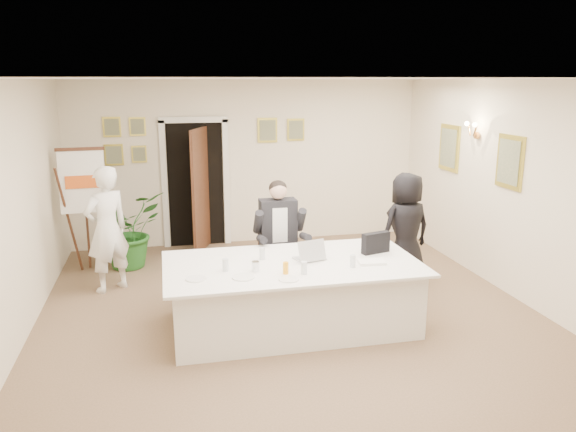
# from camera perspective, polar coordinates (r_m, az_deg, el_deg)

# --- Properties ---
(floor) EXTENTS (7.00, 7.00, 0.00)m
(floor) POSITION_cam_1_polar(r_m,az_deg,el_deg) (6.80, 0.60, -10.53)
(floor) COLOR brown
(floor) RESTS_ON ground
(ceiling) EXTENTS (6.00, 7.00, 0.02)m
(ceiling) POSITION_cam_1_polar(r_m,az_deg,el_deg) (6.21, 0.66, 13.77)
(ceiling) COLOR white
(ceiling) RESTS_ON wall_back
(wall_back) EXTENTS (6.00, 0.10, 2.80)m
(wall_back) POSITION_cam_1_polar(r_m,az_deg,el_deg) (9.75, -4.13, 5.44)
(wall_back) COLOR beige
(wall_back) RESTS_ON floor
(wall_front) EXTENTS (6.00, 0.10, 2.80)m
(wall_front) POSITION_cam_1_polar(r_m,az_deg,el_deg) (3.23, 15.42, -12.33)
(wall_front) COLOR beige
(wall_front) RESTS_ON floor
(wall_left) EXTENTS (0.10, 7.00, 2.80)m
(wall_left) POSITION_cam_1_polar(r_m,az_deg,el_deg) (6.39, -26.55, -0.35)
(wall_left) COLOR beige
(wall_left) RESTS_ON floor
(wall_right) EXTENTS (0.10, 7.00, 2.80)m
(wall_right) POSITION_cam_1_polar(r_m,az_deg,el_deg) (7.62, 23.18, 2.05)
(wall_right) COLOR beige
(wall_right) RESTS_ON floor
(doorway) EXTENTS (1.14, 0.86, 2.20)m
(doorway) POSITION_cam_1_polar(r_m,az_deg,el_deg) (9.54, -9.19, 2.94)
(doorway) COLOR black
(doorway) RESTS_ON floor
(pictures_back_wall) EXTENTS (3.40, 0.06, 0.80)m
(pictures_back_wall) POSITION_cam_1_polar(r_m,az_deg,el_deg) (9.58, -8.94, 7.87)
(pictures_back_wall) COLOR gold
(pictures_back_wall) RESTS_ON wall_back
(pictures_right_wall) EXTENTS (0.06, 2.20, 0.80)m
(pictures_right_wall) POSITION_cam_1_polar(r_m,az_deg,el_deg) (8.54, 18.57, 5.97)
(pictures_right_wall) COLOR gold
(pictures_right_wall) RESTS_ON wall_right
(wall_sconce) EXTENTS (0.20, 0.30, 0.24)m
(wall_sconce) POSITION_cam_1_polar(r_m,az_deg,el_deg) (8.46, 18.34, 8.31)
(wall_sconce) COLOR #B67A3A
(wall_sconce) RESTS_ON wall_right
(conference_table) EXTENTS (2.88, 1.53, 0.78)m
(conference_table) POSITION_cam_1_polar(r_m,az_deg,el_deg) (6.51, 0.42, -7.94)
(conference_table) COLOR silver
(conference_table) RESTS_ON floor
(seated_man) EXTENTS (0.75, 0.79, 1.53)m
(seated_man) POSITION_cam_1_polar(r_m,az_deg,el_deg) (7.44, -0.93, -2.11)
(seated_man) COLOR black
(seated_man) RESTS_ON floor
(flip_chart) EXTENTS (0.64, 0.42, 1.82)m
(flip_chart) POSITION_cam_1_polar(r_m,az_deg,el_deg) (8.75, -19.87, -0.03)
(flip_chart) COLOR #321E0F
(flip_chart) RESTS_ON floor
(standing_man) EXTENTS (0.74, 0.69, 1.71)m
(standing_man) POSITION_cam_1_polar(r_m,az_deg,el_deg) (7.84, -17.91, -1.30)
(standing_man) COLOR white
(standing_man) RESTS_ON floor
(standing_woman) EXTENTS (0.85, 0.64, 1.57)m
(standing_woman) POSITION_cam_1_polar(r_m,az_deg,el_deg) (7.91, 11.88, -1.29)
(standing_woman) COLOR black
(standing_woman) RESTS_ON floor
(potted_palm) EXTENTS (1.35, 1.35, 1.14)m
(potted_palm) POSITION_cam_1_polar(r_m,az_deg,el_deg) (8.84, -15.96, -1.42)
(potted_palm) COLOR #225E1F
(potted_palm) RESTS_ON floor
(laptop) EXTENTS (0.41, 0.43, 0.28)m
(laptop) POSITION_cam_1_polar(r_m,az_deg,el_deg) (6.46, 2.18, -3.22)
(laptop) COLOR #B7BABC
(laptop) RESTS_ON conference_table
(laptop_bag) EXTENTS (0.37, 0.19, 0.25)m
(laptop_bag) POSITION_cam_1_polar(r_m,az_deg,el_deg) (6.77, 8.90, -2.70)
(laptop_bag) COLOR black
(laptop_bag) RESTS_ON conference_table
(paper_stack) EXTENTS (0.32, 0.24, 0.03)m
(paper_stack) POSITION_cam_1_polar(r_m,az_deg,el_deg) (6.42, 8.46, -4.63)
(paper_stack) COLOR white
(paper_stack) RESTS_ON conference_table
(plate_left) EXTENTS (0.26, 0.26, 0.01)m
(plate_left) POSITION_cam_1_polar(r_m,az_deg,el_deg) (5.92, -9.34, -6.32)
(plate_left) COLOR white
(plate_left) RESTS_ON conference_table
(plate_mid) EXTENTS (0.28, 0.28, 0.01)m
(plate_mid) POSITION_cam_1_polar(r_m,az_deg,el_deg) (5.91, -4.57, -6.22)
(plate_mid) COLOR white
(plate_mid) RESTS_ON conference_table
(plate_near) EXTENTS (0.24, 0.24, 0.01)m
(plate_near) POSITION_cam_1_polar(r_m,az_deg,el_deg) (5.84, 0.07, -6.43)
(plate_near) COLOR white
(plate_near) RESTS_ON conference_table
(glass_a) EXTENTS (0.08, 0.08, 0.14)m
(glass_a) POSITION_cam_1_polar(r_m,az_deg,el_deg) (6.11, -6.36, -4.96)
(glass_a) COLOR silver
(glass_a) RESTS_ON conference_table
(glass_b) EXTENTS (0.08, 0.08, 0.14)m
(glass_b) POSITION_cam_1_polar(r_m,az_deg,el_deg) (5.99, 1.63, -5.29)
(glass_b) COLOR silver
(glass_b) RESTS_ON conference_table
(glass_c) EXTENTS (0.07, 0.07, 0.14)m
(glass_c) POSITION_cam_1_polar(r_m,az_deg,el_deg) (6.24, 6.60, -4.58)
(glass_c) COLOR silver
(glass_c) RESTS_ON conference_table
(glass_d) EXTENTS (0.08, 0.08, 0.14)m
(glass_d) POSITION_cam_1_polar(r_m,az_deg,el_deg) (6.47, -2.63, -3.84)
(glass_d) COLOR silver
(glass_d) RESTS_ON conference_table
(oj_glass) EXTENTS (0.08, 0.08, 0.13)m
(oj_glass) POSITION_cam_1_polar(r_m,az_deg,el_deg) (5.99, -0.24, -5.31)
(oj_glass) COLOR #FFA615
(oj_glass) RESTS_ON conference_table
(steel_jug) EXTENTS (0.09, 0.09, 0.11)m
(steel_jug) POSITION_cam_1_polar(r_m,az_deg,el_deg) (6.09, -3.32, -5.13)
(steel_jug) COLOR silver
(steel_jug) RESTS_ON conference_table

